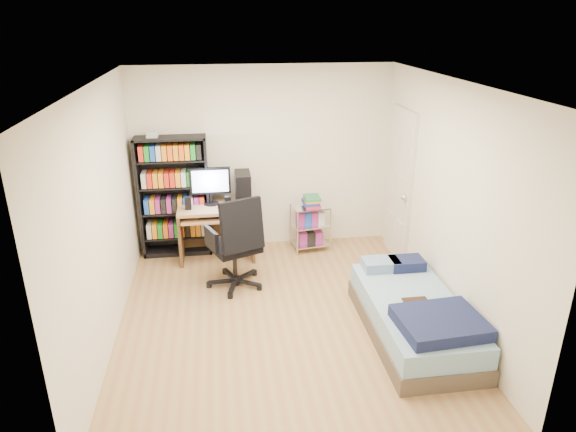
{
  "coord_description": "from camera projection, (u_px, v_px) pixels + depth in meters",
  "views": [
    {
      "loc": [
        -0.62,
        -4.77,
        3.09
      ],
      "look_at": [
        0.11,
        0.4,
        1.03
      ],
      "focal_mm": 32.0,
      "sensor_mm": 36.0,
      "label": 1
    }
  ],
  "objects": [
    {
      "name": "office_chair",
      "position": [
        236.0,
        259.0,
        6.11
      ],
      "size": [
        0.91,
        0.91,
        1.17
      ],
      "rotation": [
        0.0,
        0.0,
        0.39
      ],
      "color": "black",
      "rests_on": "room"
    },
    {
      "name": "media_shelf",
      "position": [
        174.0,
        195.0,
        6.83
      ],
      "size": [
        0.92,
        0.31,
        1.7
      ],
      "color": "black",
      "rests_on": "room"
    },
    {
      "name": "room",
      "position": [
        283.0,
        211.0,
        5.15
      ],
      "size": [
        3.58,
        4.08,
        2.58
      ],
      "color": "#A38151",
      "rests_on": "ground"
    },
    {
      "name": "door",
      "position": [
        400.0,
        186.0,
        6.7
      ],
      "size": [
        0.12,
        0.8,
        2.0
      ],
      "color": "silver",
      "rests_on": "room"
    },
    {
      "name": "computer_desk",
      "position": [
        223.0,
        210.0,
        6.81
      ],
      "size": [
        0.98,
        0.57,
        1.24
      ],
      "color": "tan",
      "rests_on": "room"
    },
    {
      "name": "wire_cart",
      "position": [
        310.0,
        215.0,
        7.05
      ],
      "size": [
        0.54,
        0.42,
        0.79
      ],
      "rotation": [
        0.0,
        0.0,
        0.15
      ],
      "color": "silver",
      "rests_on": "room"
    },
    {
      "name": "bed",
      "position": [
        415.0,
        316.0,
        5.22
      ],
      "size": [
        0.9,
        1.8,
        0.51
      ],
      "color": "brown",
      "rests_on": "room"
    }
  ]
}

